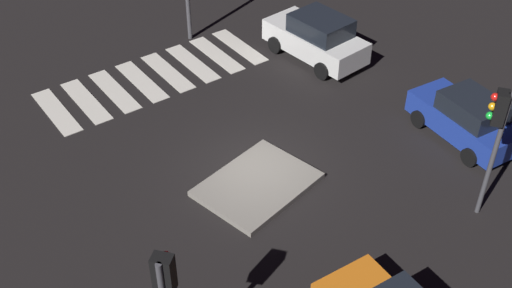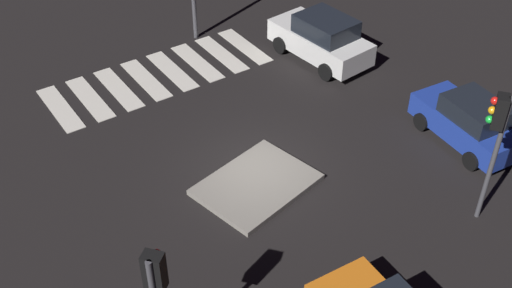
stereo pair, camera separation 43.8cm
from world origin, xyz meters
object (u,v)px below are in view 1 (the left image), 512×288
object	(u,v)px
traffic_island	(257,185)
car_blue	(466,118)
traffic_light_north	(165,288)
traffic_light_west	(497,124)
car_white	(316,37)

from	to	relation	value
traffic_island	car_blue	bearing A→B (deg)	163.82
traffic_light_north	traffic_island	bearing A→B (deg)	-2.31
traffic_light_west	traffic_island	bearing A→B (deg)	7.37
car_white	traffic_light_west	xyz separation A→B (m)	(1.90, 9.57, 2.27)
car_white	car_blue	distance (m)	7.06
traffic_light_north	car_white	bearing A→B (deg)	-2.22
car_blue	traffic_light_north	xyz separation A→B (m)	(12.37, 1.92, 2.03)
car_blue	traffic_light_west	bearing A→B (deg)	140.48
traffic_island	car_blue	distance (m)	7.46
car_white	traffic_light_north	xyz separation A→B (m)	(11.74, 8.95, 1.94)
traffic_island	car_white	distance (m)	8.22
car_blue	traffic_light_north	size ratio (longest dim) A/B	1.08
traffic_island	car_blue	world-z (taller)	car_blue
car_white	traffic_island	bearing A→B (deg)	122.05
car_white	car_blue	size ratio (longest dim) A/B	1.11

